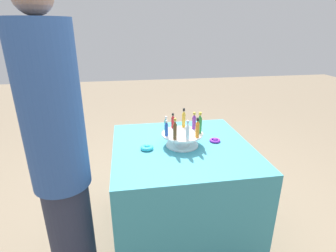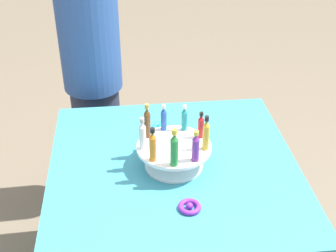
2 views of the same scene
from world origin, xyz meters
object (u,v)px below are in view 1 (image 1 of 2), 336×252
ribbon_bow_purple (215,140)px  bottle_blue (167,129)px  bottle_green (200,124)px  bottle_brown (175,130)px  bottle_clear (188,131)px  bottle_orange (197,129)px  bottle_teal (166,124)px  bottle_gold (184,119)px  bottle_purple (194,121)px  person_figure (59,159)px  display_stand (182,138)px  ribbon_bow_teal (147,148)px  bottle_red (173,121)px

ribbon_bow_purple → bottle_blue: bearing=8.3°
bottle_green → bottle_brown: bearing=23.5°
bottle_brown → bottle_clear: bearing=163.5°
bottle_orange → bottle_teal: (0.18, -0.13, -0.01)m
bottle_clear → bottle_gold: 0.22m
bottle_purple → person_figure: 0.88m
bottle_brown → bottle_purple: size_ratio=1.16×
bottle_brown → ribbon_bow_purple: bearing=-159.3°
display_stand → bottle_teal: (0.10, -0.05, 0.09)m
display_stand → person_figure: size_ratio=0.16×
bottle_brown → person_figure: size_ratio=0.08×
bottle_blue → person_figure: person_figure is taller
bottle_gold → display_stand: bearing=73.5°
bottle_orange → bottle_brown: bearing=3.5°
bottle_brown → bottle_green: bottle_green is taller
bottle_gold → ribbon_bow_teal: (0.27, 0.13, -0.14)m
display_stand → bottle_red: 0.14m
ribbon_bow_purple → bottle_red: bearing=-15.6°
bottle_brown → bottle_red: size_ratio=1.31×
bottle_orange → bottle_blue: bearing=-16.5°
bottle_purple → bottle_orange: bearing=83.5°
bottle_blue → bottle_green: bearing=-176.5°
bottle_orange → bottle_red: bottle_orange is taller
bottle_orange → bottle_green: 0.08m
bottle_gold → ribbon_bow_purple: bottle_gold is taller
bottle_brown → ribbon_bow_purple: (-0.30, -0.11, -0.14)m
display_stand → ribbon_bow_teal: display_stand is taller
person_figure → ribbon_bow_teal: bearing=7.9°
bottle_red → ribbon_bow_purple: 0.32m
bottle_orange → person_figure: (0.77, 0.23, -0.02)m
bottle_gold → bottle_red: 0.08m
bottle_green → bottle_blue: bottle_green is taller
bottle_orange → bottle_gold: size_ratio=0.95×
bottle_gold → person_figure: size_ratio=0.08×
bottle_clear → person_figure: 0.73m
bottle_clear → bottle_teal: (0.11, -0.16, -0.01)m
bottle_purple → bottle_teal: bearing=3.5°
display_stand → bottle_clear: 0.15m
bottle_red → ribbon_bow_teal: size_ratio=1.25×
bottle_clear → person_figure: bearing=16.0°
ribbon_bow_purple → person_figure: 1.00m
bottle_brown → bottle_purple: bearing=-136.5°
bottle_teal → ribbon_bow_purple: bottle_teal is taller
bottle_red → ribbon_bow_teal: bottle_red is taller
bottle_purple → person_figure: person_figure is taller
bottle_brown → bottle_purple: bottle_brown is taller
ribbon_bow_teal → person_figure: person_figure is taller
bottle_green → bottle_teal: 0.22m
bottle_brown → ribbon_bow_teal: size_ratio=1.63×
bottle_clear → bottle_teal: bottle_clear is taller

